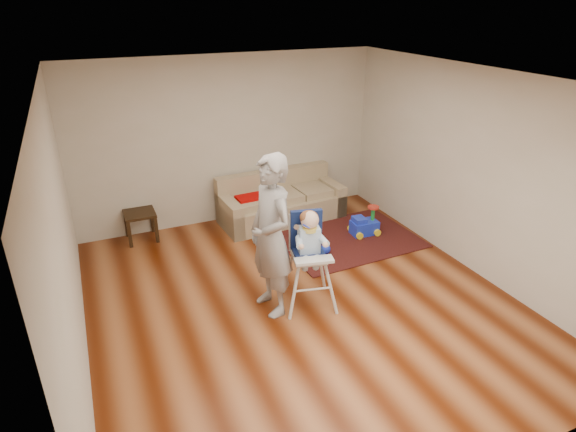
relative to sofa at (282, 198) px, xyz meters
name	(u,v)px	position (x,y,z in m)	size (l,w,h in m)	color
ground	(301,301)	(-0.73, -2.30, -0.40)	(5.50, 5.50, 0.00)	#4B1A06
room_envelope	(284,145)	(-0.73, -1.77, 1.48)	(5.04, 5.52, 2.72)	beige
sofa	(282,198)	(0.00, 0.00, 0.00)	(2.11, 0.96, 0.80)	gray
side_table	(141,226)	(-2.28, 0.22, -0.17)	(0.46, 0.46, 0.46)	black
area_rug	(348,239)	(0.66, -1.09, -0.39)	(2.08, 1.56, 0.02)	black
ride_on_toy	(365,221)	(0.98, -1.05, -0.15)	(0.42, 0.30, 0.46)	#1D39EE
toy_ball	(326,249)	(0.11, -1.37, -0.31)	(0.15, 0.15, 0.15)	#1D39EE
high_chair	(309,260)	(-0.66, -2.37, 0.20)	(0.70, 0.70, 1.25)	silver
adult	(271,237)	(-1.11, -2.29, 0.58)	(0.71, 0.47, 1.95)	gray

